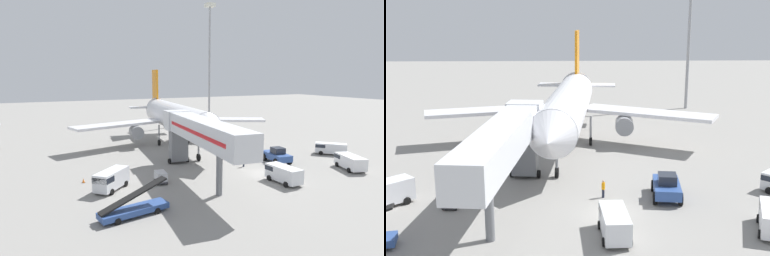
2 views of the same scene
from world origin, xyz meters
TOP-DOWN VIEW (x-y plane):
  - ground_plane at (0.00, 0.00)m, footprint 300.00×300.00m
  - airplane_at_gate at (-3.38, 22.08)m, footprint 37.77×38.90m
  - jet_bridge at (-8.90, 1.52)m, footprint 5.62×23.23m
  - pushback_tug at (5.44, 3.19)m, footprint 3.20×5.28m
  - service_van_rear_right at (-0.24, -4.63)m, footprint 2.31×4.83m
  - baggage_cart_mid_center at (-13.90, 1.68)m, footprint 1.42×2.18m
  - ground_crew_worker_foreground at (-0.40, 3.50)m, footprint 0.45×0.45m

SIDE VIEW (x-z plane):
  - ground_plane at x=0.00m, z-range 0.00..0.00m
  - baggage_cart_mid_center at x=-13.90m, z-range 0.08..1.53m
  - ground_crew_worker_foreground at x=-0.40m, z-range 0.05..1.76m
  - pushback_tug at x=5.44m, z-range -0.08..2.31m
  - service_van_rear_right at x=-0.24m, z-range 0.15..2.22m
  - airplane_at_gate at x=-3.38m, z-range -1.83..12.61m
  - jet_bridge at x=-8.90m, z-range 2.12..10.02m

